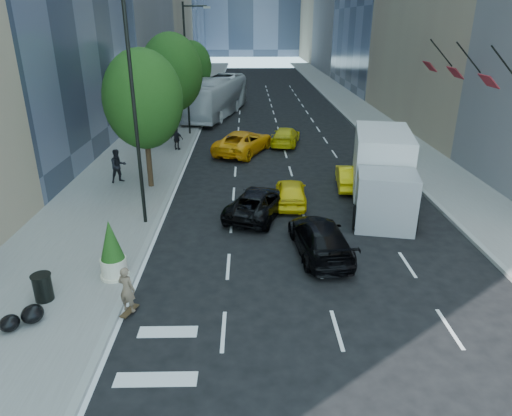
{
  "coord_description": "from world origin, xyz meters",
  "views": [
    {
      "loc": [
        -1.72,
        -15.51,
        8.83
      ],
      "look_at": [
        -1.38,
        2.05,
        1.6
      ],
      "focal_mm": 32.0,
      "sensor_mm": 36.0,
      "label": 1
    }
  ],
  "objects_px": {
    "black_sedan_mercedes": "(320,238)",
    "trash_can": "(43,288)",
    "black_sedan_lincoln": "(258,203)",
    "planter_shrub": "(112,250)",
    "skateboarder": "(127,292)",
    "box_truck": "(382,171)",
    "city_bus": "(216,97)"
  },
  "relations": [
    {
      "from": "skateboarder",
      "to": "city_bus",
      "type": "bearing_deg",
      "value": -70.4
    },
    {
      "from": "trash_can",
      "to": "skateboarder",
      "type": "bearing_deg",
      "value": -11.88
    },
    {
      "from": "skateboarder",
      "to": "trash_can",
      "type": "relative_size",
      "value": 1.75
    },
    {
      "from": "city_bus",
      "to": "trash_can",
      "type": "bearing_deg",
      "value": -83.58
    },
    {
      "from": "black_sedan_lincoln",
      "to": "box_truck",
      "type": "bearing_deg",
      "value": -147.74
    },
    {
      "from": "city_bus",
      "to": "box_truck",
      "type": "relative_size",
      "value": 1.68
    },
    {
      "from": "city_bus",
      "to": "black_sedan_lincoln",
      "type": "bearing_deg",
      "value": -68.96
    },
    {
      "from": "box_truck",
      "to": "planter_shrub",
      "type": "distance_m",
      "value": 13.74
    },
    {
      "from": "box_truck",
      "to": "planter_shrub",
      "type": "height_order",
      "value": "box_truck"
    },
    {
      "from": "black_sedan_mercedes",
      "to": "trash_can",
      "type": "bearing_deg",
      "value": 13.52
    },
    {
      "from": "skateboarder",
      "to": "box_truck",
      "type": "height_order",
      "value": "box_truck"
    },
    {
      "from": "black_sedan_lincoln",
      "to": "trash_can",
      "type": "xyz_separation_m",
      "value": [
        -7.33,
        -7.38,
        -0.06
      ]
    },
    {
      "from": "black_sedan_lincoln",
      "to": "trash_can",
      "type": "distance_m",
      "value": 10.4
    },
    {
      "from": "black_sedan_lincoln",
      "to": "planter_shrub",
      "type": "distance_m",
      "value": 8.01
    },
    {
      "from": "black_sedan_mercedes",
      "to": "planter_shrub",
      "type": "height_order",
      "value": "planter_shrub"
    },
    {
      "from": "planter_shrub",
      "to": "black_sedan_mercedes",
      "type": "bearing_deg",
      "value": 13.83
    },
    {
      "from": "black_sedan_mercedes",
      "to": "planter_shrub",
      "type": "bearing_deg",
      "value": 8.27
    },
    {
      "from": "black_sedan_lincoln",
      "to": "black_sedan_mercedes",
      "type": "bearing_deg",
      "value": 141.7
    },
    {
      "from": "planter_shrub",
      "to": "city_bus",
      "type": "bearing_deg",
      "value": 86.7
    },
    {
      "from": "black_sedan_lincoln",
      "to": "planter_shrub",
      "type": "xyz_separation_m",
      "value": [
        -5.37,
        -5.92,
        0.56
      ]
    },
    {
      "from": "trash_can",
      "to": "planter_shrub",
      "type": "bearing_deg",
      "value": 36.59
    },
    {
      "from": "black_sedan_mercedes",
      "to": "box_truck",
      "type": "xyz_separation_m",
      "value": [
        3.87,
        5.32,
        1.13
      ]
    },
    {
      "from": "trash_can",
      "to": "planter_shrub",
      "type": "xyz_separation_m",
      "value": [
        1.96,
        1.46,
        0.61
      ]
    },
    {
      "from": "black_sedan_lincoln",
      "to": "skateboarder",
      "type": "bearing_deg",
      "value": 81.78
    },
    {
      "from": "planter_shrub",
      "to": "skateboarder",
      "type": "bearing_deg",
      "value": -64.33
    },
    {
      "from": "city_bus",
      "to": "box_truck",
      "type": "xyz_separation_m",
      "value": [
        9.87,
        -23.96,
        -0.02
      ]
    },
    {
      "from": "skateboarder",
      "to": "planter_shrub",
      "type": "height_order",
      "value": "planter_shrub"
    },
    {
      "from": "black_sedan_mercedes",
      "to": "trash_can",
      "type": "distance_m",
      "value": 10.33
    },
    {
      "from": "skateboarder",
      "to": "trash_can",
      "type": "bearing_deg",
      "value": 9.1
    },
    {
      "from": "black_sedan_lincoln",
      "to": "trash_can",
      "type": "relative_size",
      "value": 5.23
    },
    {
      "from": "black_sedan_lincoln",
      "to": "black_sedan_mercedes",
      "type": "height_order",
      "value": "black_sedan_mercedes"
    },
    {
      "from": "skateboarder",
      "to": "black_sedan_mercedes",
      "type": "bearing_deg",
      "value": -128.55
    }
  ]
}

